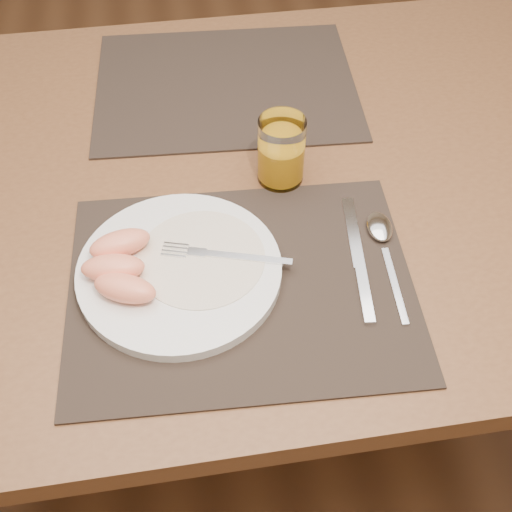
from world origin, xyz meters
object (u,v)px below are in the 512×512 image
(placemat_near, at_px, (241,285))
(fork, at_px, (215,254))
(placemat_far, at_px, (226,85))
(table, at_px, (230,210))
(spoon, at_px, (381,235))
(plate, at_px, (180,270))
(juice_glass, at_px, (281,154))
(knife, at_px, (360,267))

(placemat_near, bearing_deg, fork, 125.65)
(placemat_near, xyz_separation_m, placemat_far, (0.03, 0.44, 0.00))
(table, relative_size, spoon, 7.29)
(table, bearing_deg, plate, -114.99)
(fork, bearing_deg, placemat_near, -54.35)
(plate, xyz_separation_m, juice_glass, (0.16, 0.16, 0.04))
(placemat_far, relative_size, fork, 2.61)
(plate, distance_m, knife, 0.24)
(placemat_far, bearing_deg, spoon, -66.46)
(placemat_near, relative_size, knife, 2.04)
(table, height_order, juice_glass, juice_glass)
(fork, distance_m, juice_glass, 0.19)
(knife, bearing_deg, plate, 173.46)
(placemat_far, relative_size, juice_glass, 4.30)
(plate, relative_size, juice_glass, 2.58)
(table, height_order, placemat_far, placemat_far)
(spoon, distance_m, juice_glass, 0.19)
(fork, distance_m, spoon, 0.23)
(placemat_near, distance_m, plate, 0.08)
(placemat_far, distance_m, knife, 0.46)
(table, xyz_separation_m, placemat_near, (-0.01, -0.22, 0.09))
(table, xyz_separation_m, spoon, (0.19, -0.17, 0.09))
(knife, distance_m, juice_glass, 0.21)
(placemat_far, xyz_separation_m, spoon, (0.17, -0.39, 0.01))
(placemat_near, bearing_deg, spoon, 13.98)
(placemat_near, height_order, juice_glass, juice_glass)
(placemat_near, xyz_separation_m, juice_glass, (0.09, 0.19, 0.05))
(placemat_far, height_order, knife, knife)
(placemat_far, distance_m, plate, 0.43)
(placemat_near, distance_m, placemat_far, 0.44)
(spoon, bearing_deg, knife, -131.48)
(table, distance_m, fork, 0.21)
(spoon, xyz_separation_m, juice_glass, (-0.12, 0.14, 0.04))
(placemat_near, distance_m, knife, 0.16)
(placemat_near, height_order, spoon, spoon)
(table, xyz_separation_m, juice_glass, (0.08, -0.03, 0.13))
(plate, bearing_deg, placemat_far, 74.75)
(knife, bearing_deg, placemat_near, -179.47)
(juice_glass, bearing_deg, spoon, -50.48)
(placemat_near, relative_size, fork, 2.61)
(placemat_far, relative_size, spoon, 2.34)
(placemat_far, bearing_deg, table, -95.98)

